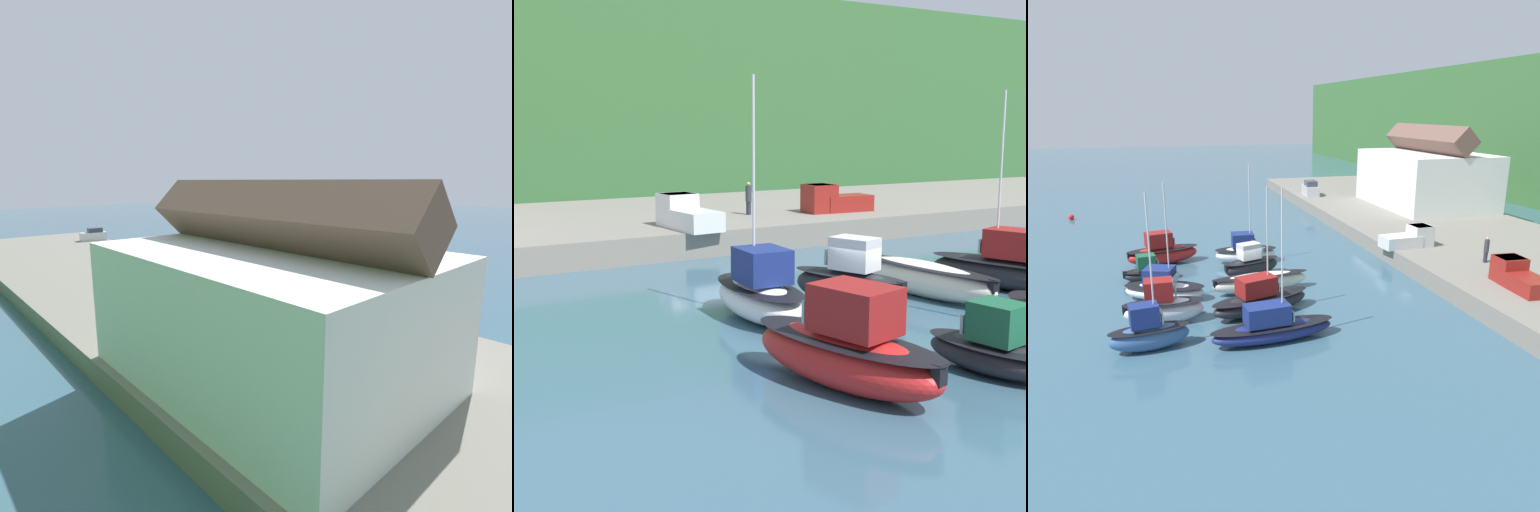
# 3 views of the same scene
# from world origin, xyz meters

# --- Properties ---
(ground_plane) EXTENTS (320.00, 320.00, 0.00)m
(ground_plane) POSITION_xyz_m (0.00, 0.00, 0.00)
(ground_plane) COLOR #385B70
(quay_promenade) EXTENTS (99.27, 20.43, 1.46)m
(quay_promenade) POSITION_xyz_m (0.00, 23.33, 0.73)
(quay_promenade) COLOR gray
(quay_promenade) RESTS_ON ground_plane
(harbor_clubhouse) EXTENTS (16.93, 11.93, 10.31)m
(harbor_clubhouse) POSITION_xyz_m (-18.99, 27.08, 5.23)
(harbor_clubhouse) COLOR white
(harbor_clubhouse) RESTS_ON quay_promenade
(moored_boat_0) EXTENTS (2.67, 5.79, 9.04)m
(moored_boat_0) POSITION_xyz_m (-4.48, 0.57, 1.04)
(moored_boat_0) COLOR white
(moored_boat_0) RESTS_ON ground_plane
(moored_boat_1) EXTENTS (3.28, 5.38, 2.89)m
(moored_boat_1) POSITION_xyz_m (-0.45, 0.32, 1.07)
(moored_boat_1) COLOR black
(moored_boat_1) RESTS_ON ground_plane
(moored_boat_2) EXTENTS (2.36, 7.82, 1.55)m
(moored_boat_2) POSITION_xyz_m (3.42, 0.26, 0.82)
(moored_boat_2) COLOR white
(moored_boat_2) RESTS_ON ground_plane
(moored_boat_3) EXTENTS (4.28, 7.63, 8.75)m
(moored_boat_3) POSITION_xyz_m (7.65, -0.68, 1.01)
(moored_boat_3) COLOR black
(moored_boat_3) RESTS_ON ground_plane
(moored_boat_4) EXTENTS (2.72, 7.94, 9.35)m
(moored_boat_4) POSITION_xyz_m (12.02, -0.91, 0.89)
(moored_boat_4) COLOR navy
(moored_boat_4) RESTS_ON ground_plane
(moored_boat_5) EXTENTS (3.60, 6.81, 2.98)m
(moored_boat_5) POSITION_xyz_m (-5.98, -6.82, 1.11)
(moored_boat_5) COLOR red
(moored_boat_5) RESTS_ON ground_plane
(moored_boat_6) EXTENTS (2.33, 4.44, 2.19)m
(moored_boat_6) POSITION_xyz_m (-1.59, -8.06, 0.78)
(moored_boat_6) COLOR black
(moored_boat_6) RESTS_ON ground_plane
(moored_boat_7) EXTENTS (4.27, 6.48, 8.70)m
(moored_boat_7) POSITION_xyz_m (3.13, -7.02, 0.90)
(moored_boat_7) COLOR white
(moored_boat_7) RESTS_ON ground_plane
(moored_boat_8) EXTENTS (1.91, 5.28, 3.01)m
(moored_boat_8) POSITION_xyz_m (7.54, -7.19, 1.13)
(moored_boat_8) COLOR white
(moored_boat_8) RESTS_ON ground_plane
(moored_boat_9) EXTENTS (2.31, 4.91, 9.29)m
(moored_boat_9) POSITION_xyz_m (11.25, -8.11, 1.08)
(moored_boat_9) COLOR #33568E
(moored_boat_9) RESTS_ON ground_plane
(parked_car_0) EXTENTS (2.23, 4.36, 2.16)m
(parked_car_0) POSITION_xyz_m (36.79, 15.38, 2.38)
(parked_car_0) COLOR silver
(parked_car_0) RESTS_ON quay_promenade
(pickup_truck_0) EXTENTS (4.85, 2.28, 1.90)m
(pickup_truck_0) POSITION_xyz_m (10.89, 17.24, 2.28)
(pickup_truck_0) COLOR maroon
(pickup_truck_0) RESTS_ON quay_promenade
(pickup_truck_1) EXTENTS (2.25, 4.84, 1.90)m
(pickup_truck_1) POSITION_xyz_m (-0.82, 15.29, 2.28)
(pickup_truck_1) COLOR silver
(pickup_truck_1) RESTS_ON quay_promenade
(person_on_quay) EXTENTS (0.40, 0.40, 2.14)m
(person_on_quay) POSITION_xyz_m (5.29, 18.80, 2.56)
(person_on_quay) COLOR #232838
(person_on_quay) RESTS_ON quay_promenade
(mooring_buoy_1) EXTENTS (0.61, 0.61, 0.61)m
(mooring_buoy_1) POSITION_xyz_m (24.70, -14.70, 0.30)
(mooring_buoy_1) COLOR red
(mooring_buoy_1) RESTS_ON ground_plane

